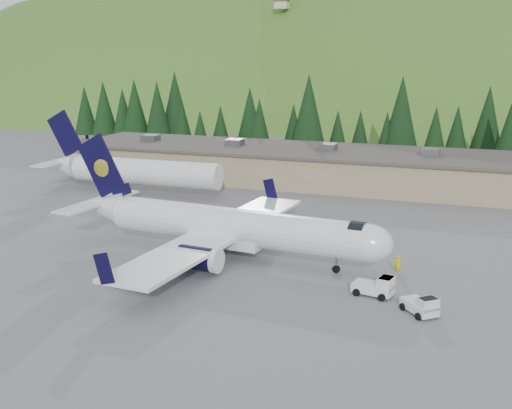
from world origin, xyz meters
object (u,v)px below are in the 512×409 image
object	(u,v)px
baggage_tug_b	(422,306)
airliner	(226,227)
baggage_tug_a	(377,287)
terminal_building	(295,164)
ramp_worker	(398,264)
second_airliner	(128,170)

from	to	relation	value
baggage_tug_b	airliner	bearing A→B (deg)	-154.16
baggage_tug_a	baggage_tug_b	size ratio (longest dim) A/B	1.07
airliner	terminal_building	distance (m)	38.12
baggage_tug_a	terminal_building	distance (m)	47.60
terminal_building	ramp_worker	world-z (taller)	terminal_building
baggage_tug_a	second_airliner	bearing A→B (deg)	156.40
second_airliner	terminal_building	distance (m)	25.55
ramp_worker	baggage_tug_a	bearing A→B (deg)	83.93
baggage_tug_a	terminal_building	world-z (taller)	terminal_building
second_airliner	baggage_tug_b	world-z (taller)	second_airliner
terminal_building	ramp_worker	bearing A→B (deg)	-61.07
baggage_tug_a	terminal_building	bearing A→B (deg)	125.43
baggage_tug_b	terminal_building	size ratio (longest dim) A/B	0.05
second_airliner	baggage_tug_a	world-z (taller)	second_airliner
airliner	terminal_building	world-z (taller)	airliner
second_airliner	baggage_tug_b	bearing A→B (deg)	-34.69
airliner	second_airliner	size ratio (longest dim) A/B	1.25
baggage_tug_b	ramp_worker	distance (m)	9.40
baggage_tug_b	baggage_tug_a	bearing A→B (deg)	-166.79
baggage_tug_a	ramp_worker	xyz separation A→B (m)	(0.90, 6.13, 0.06)
baggage_tug_a	terminal_building	size ratio (longest dim) A/B	0.05
baggage_tug_b	ramp_worker	size ratio (longest dim) A/B	1.96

